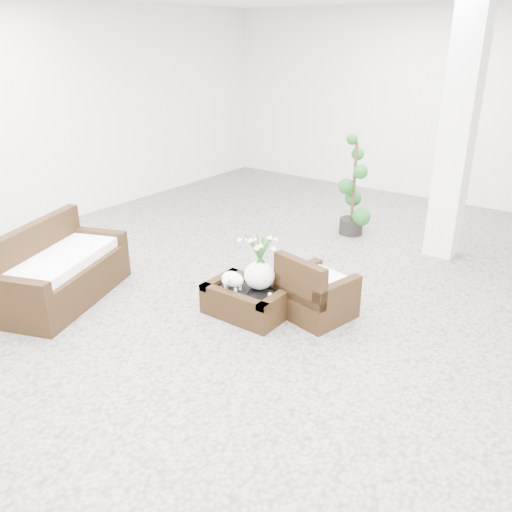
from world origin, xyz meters
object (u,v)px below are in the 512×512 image
Objects in this scene: coffee_table at (247,301)px; armchair at (317,285)px; topiary at (354,186)px; loveseat at (61,264)px.

armchair is (0.65, 0.44, 0.22)m from coffee_table.
coffee_table is 1.20× the size of armchair.
coffee_table is 0.58× the size of topiary.
loveseat is at bearing 41.71° from armchair.
topiary is at bearing -43.04° from loveseat.
coffee_table is 3.18m from topiary.
topiary is (-0.29, 3.10, 0.62)m from coffee_table.
armchair is 2.99m from loveseat.
topiary is at bearing -57.91° from armchair.
loveseat is (-2.62, -1.45, 0.08)m from armchair.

